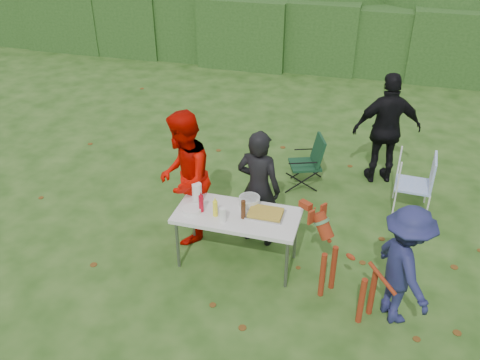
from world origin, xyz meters
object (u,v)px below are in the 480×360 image
(camping_chair, at_px, (305,162))
(ketchup_bottle, at_px, (201,204))
(beer_bottle, at_px, (243,210))
(dog, at_px, (349,269))
(person_black_puffy, at_px, (387,129))
(person_cook, at_px, (259,189))
(paper_towel_roll, at_px, (197,193))
(lawn_chair, at_px, (414,183))
(person_red_jacket, at_px, (184,178))
(mustard_bottle, at_px, (215,209))
(child, at_px, (404,266))
(folding_table, at_px, (237,218))

(camping_chair, distance_m, ketchup_bottle, 2.38)
(ketchup_bottle, bearing_deg, beer_bottle, 0.42)
(ketchup_bottle, bearing_deg, dog, -9.66)
(person_black_puffy, relative_size, beer_bottle, 7.43)
(camping_chair, relative_size, ketchup_bottle, 3.81)
(person_cook, bearing_deg, beer_bottle, 95.54)
(ketchup_bottle, relative_size, paper_towel_roll, 0.85)
(person_cook, xyz_separation_m, camping_chair, (0.36, 1.56, -0.39))
(beer_bottle, bearing_deg, lawn_chair, 43.39)
(person_red_jacket, xyz_separation_m, ketchup_bottle, (0.38, -0.42, -0.05))
(camping_chair, relative_size, paper_towel_roll, 3.23)
(person_cook, height_order, paper_towel_roll, person_cook)
(person_cook, height_order, mustard_bottle, person_cook)
(child, distance_m, camping_chair, 2.90)
(person_cook, distance_m, mustard_bottle, 0.73)
(camping_chair, xyz_separation_m, paper_towel_roll, (-1.04, -1.97, 0.45))
(child, xyz_separation_m, lawn_chair, (0.16, 2.24, -0.26))
(dog, height_order, lawn_chair, dog)
(folding_table, height_order, lawn_chair, lawn_chair)
(person_red_jacket, bearing_deg, mustard_bottle, 39.24)
(camping_chair, bearing_deg, folding_table, 55.66)
(person_red_jacket, bearing_deg, folding_table, 54.20)
(folding_table, xyz_separation_m, mustard_bottle, (-0.24, -0.10, 0.15))
(person_black_puffy, xyz_separation_m, camping_chair, (-1.15, -0.51, -0.47))
(person_black_puffy, distance_m, mustard_bottle, 3.30)
(paper_towel_roll, bearing_deg, beer_bottle, -15.34)
(lawn_chair, bearing_deg, camping_chair, -5.99)
(dog, distance_m, paper_towel_roll, 2.03)
(person_red_jacket, height_order, dog, person_red_jacket)
(person_cook, relative_size, paper_towel_roll, 6.21)
(folding_table, height_order, dog, dog)
(child, relative_size, dog, 1.30)
(beer_bottle, bearing_deg, person_black_puffy, 59.82)
(person_cook, xyz_separation_m, child, (1.81, -0.93, -0.09))
(person_cook, xyz_separation_m, dog, (1.26, -0.90, -0.29))
(beer_bottle, height_order, paper_towel_roll, paper_towel_roll)
(beer_bottle, bearing_deg, child, -10.60)
(mustard_bottle, xyz_separation_m, paper_towel_roll, (-0.31, 0.22, 0.03))
(camping_chair, relative_size, lawn_chair, 0.92)
(dog, xyz_separation_m, camping_chair, (-0.90, 2.46, -0.10))
(child, relative_size, paper_towel_roll, 5.48)
(mustard_bottle, bearing_deg, lawn_chair, 39.65)
(folding_table, relative_size, paper_towel_roll, 5.77)
(person_red_jacket, height_order, camping_chair, person_red_jacket)
(person_black_puffy, relative_size, mustard_bottle, 8.91)
(child, height_order, paper_towel_roll, child)
(paper_towel_roll, bearing_deg, person_black_puffy, 48.65)
(lawn_chair, distance_m, ketchup_bottle, 3.19)
(person_black_puffy, height_order, paper_towel_roll, person_black_puffy)
(ketchup_bottle, bearing_deg, lawn_chair, 36.92)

